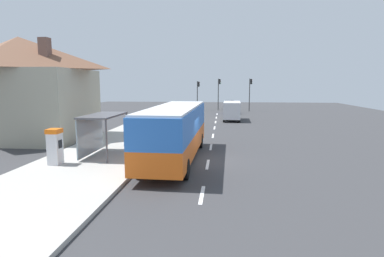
{
  "coord_description": "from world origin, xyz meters",
  "views": [
    {
      "loc": [
        1.04,
        -18.61,
        4.53
      ],
      "look_at": [
        -1.0,
        2.79,
        1.5
      ],
      "focal_mm": 29.97,
      "sensor_mm": 36.0,
      "label": 1
    }
  ],
  "objects_px": {
    "sedan_far": "(230,104)",
    "bus_shelter": "(99,124)",
    "sedan_near": "(231,108)",
    "traffic_light_far_side": "(198,91)",
    "ticket_machine": "(55,146)",
    "house_behind_platform": "(21,88)",
    "bus": "(175,130)",
    "recycling_bin_blue": "(139,145)",
    "traffic_light_near_side": "(250,90)",
    "white_van": "(232,110)",
    "recycling_bin_red": "(142,143)",
    "traffic_light_median": "(219,89)"
  },
  "relations": [
    {
      "from": "sedan_far",
      "to": "bus_shelter",
      "type": "xyz_separation_m",
      "value": [
        -8.71,
        -39.42,
        1.31
      ]
    },
    {
      "from": "sedan_far",
      "to": "sedan_near",
      "type": "bearing_deg",
      "value": -90.02
    },
    {
      "from": "sedan_near",
      "to": "traffic_light_far_side",
      "type": "distance_m",
      "value": 7.54
    },
    {
      "from": "ticket_machine",
      "to": "house_behind_platform",
      "type": "relative_size",
      "value": 0.18
    },
    {
      "from": "bus",
      "to": "ticket_machine",
      "type": "relative_size",
      "value": 5.7
    },
    {
      "from": "recycling_bin_blue",
      "to": "traffic_light_near_side",
      "type": "height_order",
      "value": "traffic_light_near_side"
    },
    {
      "from": "traffic_light_near_side",
      "to": "sedan_near",
      "type": "bearing_deg",
      "value": -129.7
    },
    {
      "from": "recycling_bin_blue",
      "to": "traffic_light_far_side",
      "type": "bearing_deg",
      "value": 88.16
    },
    {
      "from": "bus",
      "to": "traffic_light_far_side",
      "type": "distance_m",
      "value": 35.54
    },
    {
      "from": "sedan_far",
      "to": "traffic_light_near_side",
      "type": "height_order",
      "value": "traffic_light_near_side"
    },
    {
      "from": "white_van",
      "to": "ticket_machine",
      "type": "distance_m",
      "value": 25.46
    },
    {
      "from": "white_van",
      "to": "sedan_far",
      "type": "relative_size",
      "value": 1.19
    },
    {
      "from": "recycling_bin_red",
      "to": "traffic_light_near_side",
      "type": "xyz_separation_m",
      "value": [
        9.7,
        32.75,
        2.86
      ]
    },
    {
      "from": "traffic_light_near_side",
      "to": "recycling_bin_red",
      "type": "bearing_deg",
      "value": -106.49
    },
    {
      "from": "ticket_machine",
      "to": "recycling_bin_red",
      "type": "bearing_deg",
      "value": 48.05
    },
    {
      "from": "white_van",
      "to": "bus_shelter",
      "type": "height_order",
      "value": "bus_shelter"
    },
    {
      "from": "bus",
      "to": "house_behind_platform",
      "type": "height_order",
      "value": "house_behind_platform"
    },
    {
      "from": "recycling_bin_red",
      "to": "bus",
      "type": "bearing_deg",
      "value": -37.77
    },
    {
      "from": "recycling_bin_blue",
      "to": "recycling_bin_red",
      "type": "height_order",
      "value": "same"
    },
    {
      "from": "bus",
      "to": "bus_shelter",
      "type": "distance_m",
      "value": 4.71
    },
    {
      "from": "bus",
      "to": "house_behind_platform",
      "type": "bearing_deg",
      "value": 155.63
    },
    {
      "from": "sedan_near",
      "to": "traffic_light_median",
      "type": "distance_m",
      "value": 6.39
    },
    {
      "from": "house_behind_platform",
      "to": "bus_shelter",
      "type": "height_order",
      "value": "house_behind_platform"
    },
    {
      "from": "white_van",
      "to": "recycling_bin_red",
      "type": "height_order",
      "value": "white_van"
    },
    {
      "from": "bus_shelter",
      "to": "white_van",
      "type": "bearing_deg",
      "value": 67.65
    },
    {
      "from": "white_van",
      "to": "sedan_near",
      "type": "bearing_deg",
      "value": 89.43
    },
    {
      "from": "recycling_bin_blue",
      "to": "traffic_light_far_side",
      "type": "distance_m",
      "value": 34.37
    },
    {
      "from": "traffic_light_far_side",
      "to": "bus_shelter",
      "type": "xyz_separation_m",
      "value": [
        -3.31,
        -35.31,
        -1.17
      ]
    },
    {
      "from": "bus",
      "to": "sedan_far",
      "type": "relative_size",
      "value": 2.51
    },
    {
      "from": "white_van",
      "to": "sedan_near",
      "type": "distance_m",
      "value": 9.72
    },
    {
      "from": "traffic_light_far_side",
      "to": "bus_shelter",
      "type": "height_order",
      "value": "traffic_light_far_side"
    },
    {
      "from": "white_van",
      "to": "traffic_light_far_side",
      "type": "relative_size",
      "value": 1.07
    },
    {
      "from": "white_van",
      "to": "recycling_bin_red",
      "type": "bearing_deg",
      "value": -108.44
    },
    {
      "from": "bus",
      "to": "house_behind_platform",
      "type": "distance_m",
      "value": 14.84
    },
    {
      "from": "sedan_near",
      "to": "recycling_bin_blue",
      "type": "height_order",
      "value": "sedan_near"
    },
    {
      "from": "ticket_machine",
      "to": "recycling_bin_blue",
      "type": "relative_size",
      "value": 2.04
    },
    {
      "from": "recycling_bin_red",
      "to": "traffic_light_near_side",
      "type": "bearing_deg",
      "value": 73.51
    },
    {
      "from": "bus",
      "to": "traffic_light_near_side",
      "type": "relative_size",
      "value": 2.08
    },
    {
      "from": "traffic_light_far_side",
      "to": "traffic_light_median",
      "type": "relative_size",
      "value": 0.92
    },
    {
      "from": "house_behind_platform",
      "to": "traffic_light_far_side",
      "type": "bearing_deg",
      "value": 67.88
    },
    {
      "from": "traffic_light_far_side",
      "to": "house_behind_platform",
      "type": "height_order",
      "value": "house_behind_platform"
    },
    {
      "from": "recycling_bin_blue",
      "to": "bus_shelter",
      "type": "xyz_separation_m",
      "value": [
        -2.21,
        -1.06,
        1.44
      ]
    },
    {
      "from": "recycling_bin_red",
      "to": "traffic_light_median",
      "type": "distance_m",
      "value": 34.78
    },
    {
      "from": "sedan_near",
      "to": "sedan_far",
      "type": "xyz_separation_m",
      "value": [
        0.0,
        8.77,
        0.0
      ]
    },
    {
      "from": "sedan_far",
      "to": "recycling_bin_blue",
      "type": "xyz_separation_m",
      "value": [
        -6.5,
        -38.37,
        -0.14
      ]
    },
    {
      "from": "house_behind_platform",
      "to": "bus_shelter",
      "type": "relative_size",
      "value": 2.65
    },
    {
      "from": "traffic_light_far_side",
      "to": "house_behind_platform",
      "type": "relative_size",
      "value": 0.46
    },
    {
      "from": "traffic_light_far_side",
      "to": "traffic_light_median",
      "type": "bearing_deg",
      "value": 12.89
    },
    {
      "from": "traffic_light_median",
      "to": "recycling_bin_red",
      "type": "bearing_deg",
      "value": -97.62
    },
    {
      "from": "traffic_light_median",
      "to": "house_behind_platform",
      "type": "bearing_deg",
      "value": -117.08
    }
  ]
}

